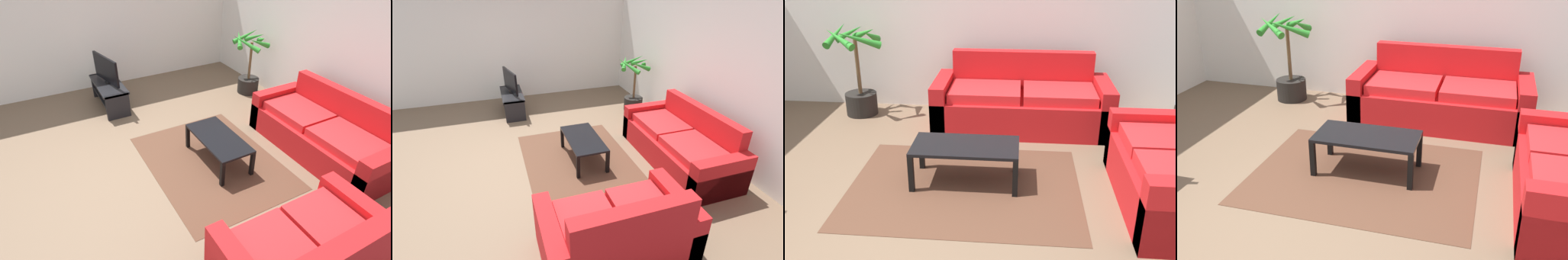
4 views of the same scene
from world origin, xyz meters
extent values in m
plane|color=brown|center=(0.00, 0.00, 0.00)|extent=(6.60, 6.60, 0.00)
cube|color=silver|center=(0.00, 3.00, 1.35)|extent=(6.00, 0.06, 2.70)
cube|color=silver|center=(-3.00, 0.00, 1.35)|extent=(0.06, 6.00, 2.70)
cube|color=red|center=(0.91, 2.25, 0.21)|extent=(2.15, 0.90, 0.42)
cube|color=red|center=(0.91, 2.62, 0.66)|extent=(1.79, 0.16, 0.48)
cube|color=red|center=(-0.07, 2.25, 0.31)|extent=(0.18, 0.90, 0.62)
cube|color=red|center=(1.89, 2.25, 0.31)|extent=(0.18, 0.90, 0.62)
cube|color=red|center=(0.46, 2.20, 0.48)|extent=(0.85, 0.66, 0.12)
cube|color=red|center=(1.36, 2.20, 0.48)|extent=(0.85, 0.66, 0.12)
cube|color=red|center=(2.25, 0.60, 0.21)|extent=(0.90, 1.59, 0.42)
cube|color=red|center=(2.62, 0.60, 0.66)|extent=(0.16, 1.23, 0.48)
cube|color=red|center=(2.25, 1.31, 0.31)|extent=(0.90, 0.18, 0.62)
cube|color=red|center=(2.20, 0.29, 0.48)|extent=(0.66, 0.57, 0.12)
cube|color=red|center=(2.20, 0.91, 0.48)|extent=(0.66, 0.57, 0.12)
cube|color=black|center=(-1.97, -0.06, 0.44)|extent=(1.10, 0.45, 0.04)
cube|color=black|center=(-1.97, -0.06, 0.21)|extent=(1.02, 0.39, 0.03)
cube|color=black|center=(-2.49, -0.06, 0.23)|extent=(0.06, 0.41, 0.46)
cube|color=black|center=(-1.45, -0.06, 0.23)|extent=(0.06, 0.41, 0.46)
cube|color=black|center=(-1.97, -0.06, 0.73)|extent=(0.80, 0.22, 0.46)
cube|color=teal|center=(-1.98, -0.04, 0.73)|extent=(0.75, 0.18, 0.41)
cylinder|color=black|center=(-1.97, -0.06, 0.48)|extent=(0.10, 0.10, 0.04)
cube|color=black|center=(0.38, 0.83, 0.38)|extent=(1.02, 0.52, 0.03)
cube|color=black|center=(-0.10, 0.60, 0.18)|extent=(0.05, 0.05, 0.37)
cube|color=black|center=(0.87, 0.60, 0.18)|extent=(0.05, 0.05, 0.37)
cube|color=black|center=(-0.10, 1.07, 0.18)|extent=(0.05, 0.05, 0.37)
cube|color=black|center=(0.87, 1.07, 0.18)|extent=(0.05, 0.05, 0.37)
cube|color=#513323|center=(0.38, 0.73, 0.00)|extent=(2.20, 1.70, 0.01)
cylinder|color=black|center=(-1.25, 2.55, 0.15)|extent=(0.42, 0.42, 0.30)
cylinder|color=brown|center=(-1.25, 2.55, 0.66)|extent=(0.05, 0.05, 0.72)
cone|color=#298728|center=(-1.03, 2.54, 1.07)|extent=(0.12, 0.45, 0.25)
cone|color=#298728|center=(-1.18, 2.72, 1.07)|extent=(0.38, 0.24, 0.22)
cone|color=#298728|center=(-1.37, 2.70, 1.07)|extent=(0.36, 0.33, 0.23)
cone|color=#298728|center=(-1.51, 2.59, 1.07)|extent=(0.17, 0.54, 0.29)
cone|color=#298728|center=(-1.37, 2.34, 1.07)|extent=(0.47, 0.33, 0.27)
cone|color=#298728|center=(-1.11, 2.31, 1.07)|extent=(0.52, 0.37, 0.29)
camera|label=1|loc=(3.39, -1.14, 2.82)|focal=28.87mm
camera|label=2|loc=(4.30, -0.40, 2.63)|focal=26.74mm
camera|label=3|loc=(0.87, -2.96, 2.19)|focal=40.82mm
camera|label=4|loc=(1.49, -2.90, 2.21)|focal=40.57mm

